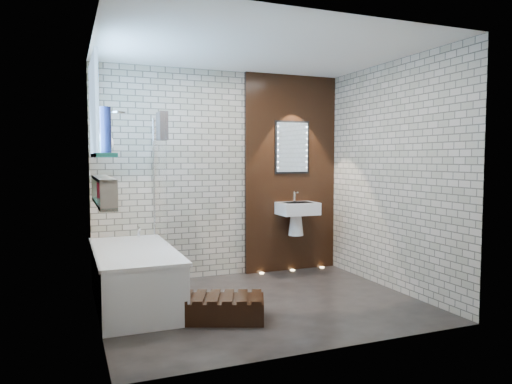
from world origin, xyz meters
name	(u,v)px	position (x,y,z in m)	size (l,w,h in m)	color
ground	(261,304)	(0.00, 0.00, 0.00)	(3.20, 3.20, 0.00)	black
room_shell	(261,178)	(0.00, 0.00, 1.30)	(3.24, 3.20, 2.60)	gray
walnut_panel	(291,174)	(0.95, 1.27, 1.30)	(1.30, 0.06, 2.60)	black
clerestory_window	(96,116)	(-1.57, 0.35, 1.90)	(0.18, 1.00, 0.94)	#7FADE0
display_niche	(103,191)	(-1.53, 0.15, 1.20)	(0.14, 1.30, 0.26)	#248475
bathtub	(134,277)	(-1.22, 0.45, 0.29)	(0.79, 1.74, 0.70)	white
bath_screen	(160,178)	(-0.87, 0.89, 1.28)	(0.01, 0.78, 1.40)	white
towel	(162,126)	(-0.87, 0.70, 1.85)	(0.09, 0.23, 0.30)	black
shower_head	(118,113)	(-1.30, 0.95, 2.00)	(0.18, 0.18, 0.02)	silver
washbasin	(297,213)	(0.95, 1.07, 0.79)	(0.50, 0.36, 0.58)	white
led_mirror	(292,147)	(0.95, 1.23, 1.65)	(0.50, 0.02, 0.70)	black
walnut_step	(214,309)	(-0.60, -0.30, 0.10)	(0.92, 0.41, 0.20)	black
niche_bottles	(102,193)	(-1.53, 0.34, 1.17)	(0.06, 0.92, 0.16)	#925616
sill_vases	(104,140)	(-1.50, 0.31, 1.68)	(0.20, 0.47, 0.42)	white
floor_uplights	(293,270)	(0.95, 1.20, 0.01)	(0.96, 0.06, 0.01)	#FFD899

